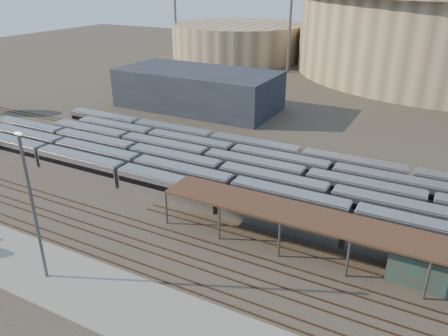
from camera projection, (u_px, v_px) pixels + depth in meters
ground at (211, 242)px, 58.56m from camera, size 420.00×420.00×0.00m
apron at (106, 297)px, 48.55m from camera, size 50.00×9.00×0.20m
subway_trains at (270, 179)px, 72.42m from camera, size 128.67×23.90×3.60m
inspection_shed at (393, 239)px, 50.35m from camera, size 60.30×6.00×5.30m
empty_tracks at (191, 262)px, 54.49m from camera, size 170.00×9.62×0.18m
secondary_arena at (238, 41)px, 186.36m from camera, size 56.00×56.00×14.00m
service_building at (198, 89)px, 115.92m from camera, size 42.00×20.00×10.00m
floodlight_0 at (291, 13)px, 151.83m from camera, size 4.00×1.00×38.40m
floodlight_1 at (175, 6)px, 183.44m from camera, size 4.00×1.00×38.40m
floodlight_3 at (377, 6)px, 183.65m from camera, size 4.00×1.00×38.40m
yard_light_pole at (33, 209)px, 48.03m from camera, size 0.80×0.36×17.98m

